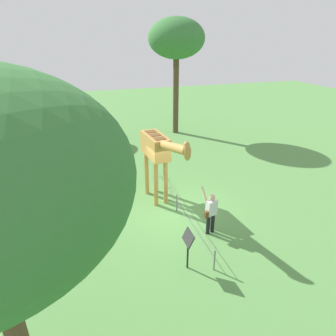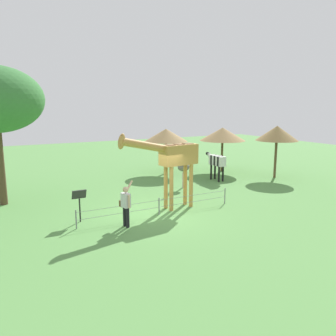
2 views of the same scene
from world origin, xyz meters
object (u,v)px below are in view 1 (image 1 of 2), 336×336
(ostrich, at_px, (78,163))
(giraffe, at_px, (158,151))
(visitor, at_px, (211,211))
(shade_hut_near, at_px, (79,99))
(tree_west, at_px, (176,40))
(zebra, at_px, (63,145))
(shade_hut_far, at_px, (19,113))
(info_sign, at_px, (188,243))

(ostrich, bearing_deg, giraffe, 52.18)
(visitor, bearing_deg, shade_hut_near, -161.89)
(tree_west, bearing_deg, shade_hut_near, -89.11)
(zebra, bearing_deg, giraffe, 36.18)
(giraffe, xyz_separation_m, shade_hut_near, (-9.07, -2.69, 0.54))
(visitor, bearing_deg, zebra, -147.83)
(visitor, xyz_separation_m, ostrich, (-5.15, -4.33, 0.27))
(giraffe, xyz_separation_m, shade_hut_far, (-7.32, -6.00, 0.31))
(ostrich, xyz_separation_m, info_sign, (6.57, 2.93, -0.23))
(shade_hut_near, height_order, shade_hut_far, shade_hut_near)
(giraffe, relative_size, ostrich, 1.73)
(shade_hut_far, distance_m, tree_west, 10.68)
(giraffe, relative_size, info_sign, 2.94)
(ostrich, relative_size, info_sign, 1.70)
(zebra, distance_m, shade_hut_near, 4.33)
(ostrich, bearing_deg, tree_west, 133.58)
(ostrich, relative_size, shade_hut_near, 0.67)
(shade_hut_near, xyz_separation_m, shade_hut_far, (1.75, -3.30, -0.23))
(giraffe, xyz_separation_m, tree_west, (-9.17, 3.86, 3.97))
(giraffe, xyz_separation_m, visitor, (2.68, 1.15, -1.41))
(info_sign, bearing_deg, shade_hut_near, -169.51)
(giraffe, xyz_separation_m, info_sign, (4.10, -0.25, -1.36))
(shade_hut_near, height_order, tree_west, tree_west)
(info_sign, bearing_deg, ostrich, -155.99)
(zebra, relative_size, ostrich, 0.80)
(giraffe, height_order, shade_hut_near, giraffe)
(giraffe, bearing_deg, shade_hut_near, -163.46)
(shade_hut_near, bearing_deg, info_sign, 10.49)
(zebra, bearing_deg, shade_hut_far, -133.78)
(zebra, xyz_separation_m, shade_hut_near, (-3.82, 1.14, 1.69))
(tree_west, bearing_deg, info_sign, -17.22)
(zebra, bearing_deg, visitor, 32.17)
(tree_west, height_order, info_sign, tree_west)
(shade_hut_far, xyz_separation_m, tree_west, (-1.86, 9.86, 3.66))
(zebra, distance_m, info_sign, 10.02)
(giraffe, bearing_deg, tree_west, 157.16)
(zebra, xyz_separation_m, info_sign, (9.35, 3.58, -0.21))
(giraffe, bearing_deg, visitor, 23.21)
(visitor, height_order, shade_hut_far, shade_hut_far)
(visitor, relative_size, zebra, 0.97)
(tree_west, xyz_separation_m, info_sign, (13.27, -4.12, -5.34))
(zebra, xyz_separation_m, tree_west, (-3.92, 7.70, 5.12))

